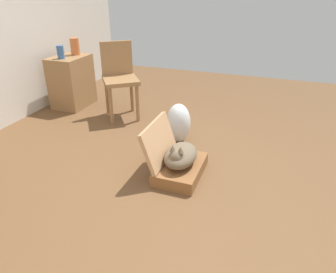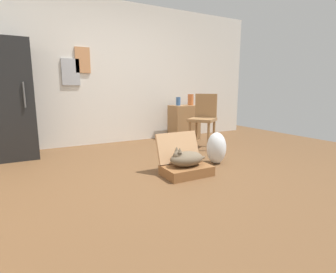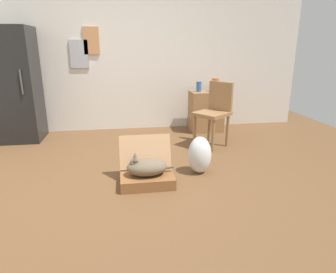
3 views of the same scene
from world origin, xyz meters
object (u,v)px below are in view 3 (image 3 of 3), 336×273
at_px(refrigerator, 15,85).
at_px(vase_tall, 199,87).
at_px(suitcase_base, 147,180).
at_px(side_table, 206,111).
at_px(cat, 146,167).
at_px(chair, 215,111).
at_px(vase_short, 215,85).
at_px(plastic_bag_white, 200,155).

bearing_deg(refrigerator, vase_tall, 1.12).
height_order(suitcase_base, side_table, side_table).
bearing_deg(refrigerator, side_table, 0.95).
distance_m(cat, chair, 1.64).
bearing_deg(vase_short, vase_tall, 173.48).
bearing_deg(side_table, vase_short, -10.37).
distance_m(suitcase_base, side_table, 2.33).
bearing_deg(cat, side_table, 58.51).
height_order(suitcase_base, plastic_bag_white, plastic_bag_white).
bearing_deg(refrigerator, plastic_bag_white, -34.66).
distance_m(side_table, vase_tall, 0.45).
bearing_deg(plastic_bag_white, vase_tall, 76.23).
xyz_separation_m(suitcase_base, vase_tall, (1.06, 1.99, 0.72)).
xyz_separation_m(suitcase_base, refrigerator, (-1.82, 1.93, 0.80)).
bearing_deg(chair, vase_tall, 144.84).
relative_size(side_table, chair, 0.74).
relative_size(refrigerator, side_table, 2.48).
distance_m(suitcase_base, plastic_bag_white, 0.69).
distance_m(plastic_bag_white, refrigerator, 3.06).
height_order(suitcase_base, vase_tall, vase_tall).
bearing_deg(plastic_bag_white, cat, -160.41).
bearing_deg(plastic_bag_white, side_table, 72.02).
xyz_separation_m(refrigerator, vase_tall, (2.89, 0.06, -0.08)).
height_order(side_table, vase_tall, vase_tall).
distance_m(suitcase_base, refrigerator, 2.77).
height_order(refrigerator, vase_tall, refrigerator).
height_order(plastic_bag_white, refrigerator, refrigerator).
xyz_separation_m(cat, side_table, (1.21, 1.98, 0.14)).
distance_m(side_table, vase_short, 0.48).
xyz_separation_m(side_table, vase_short, (0.14, -0.03, 0.46)).
xyz_separation_m(plastic_bag_white, vase_short, (0.71, 1.72, 0.58)).
height_order(vase_short, chair, chair).
xyz_separation_m(suitcase_base, side_table, (1.20, 1.98, 0.29)).
xyz_separation_m(cat, chair, (1.10, 1.17, 0.31)).
distance_m(plastic_bag_white, side_table, 1.84).
height_order(plastic_bag_white, side_table, side_table).
height_order(refrigerator, vase_short, refrigerator).
distance_m(suitcase_base, vase_short, 2.48).
relative_size(plastic_bag_white, vase_short, 1.96).
distance_m(plastic_bag_white, chair, 1.09).
relative_size(plastic_bag_white, refrigerator, 0.26).
relative_size(suitcase_base, chair, 0.61).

